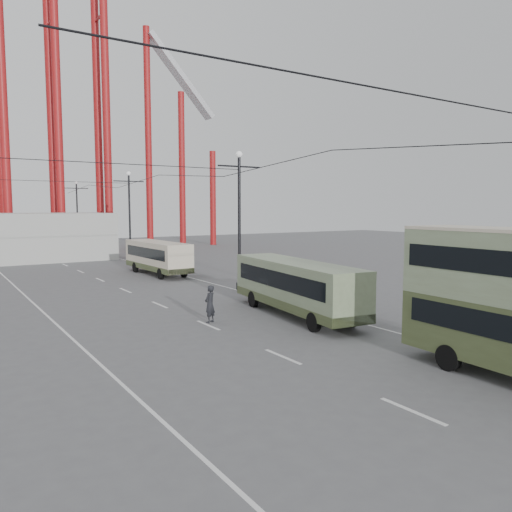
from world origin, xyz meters
TOP-DOWN VIEW (x-y plane):
  - ground at (0.00, 0.00)m, footprint 160.00×160.00m
  - road_markings at (-0.86, 19.70)m, footprint 12.52×120.00m
  - lamp_post_mid at (5.60, 18.00)m, footprint 3.20×0.44m
  - lamp_post_far at (5.60, 40.00)m, footprint 3.20×0.44m
  - lamp_post_distant at (5.60, 62.00)m, footprint 3.20×0.44m
  - roller_coaster at (-2.49, 56.89)m, footprint 52.95×5.00m
  - single_decker_green at (3.82, 9.45)m, footprint 3.55×10.15m
  - single_decker_cream at (3.94, 28.44)m, footprint 2.48×8.89m
  - pedestrian at (-0.65, 10.48)m, footprint 0.79×0.71m

SIDE VIEW (x-z plane):
  - ground at x=0.00m, z-range 0.00..0.00m
  - road_markings at x=-0.86m, z-range 0.00..0.01m
  - pedestrian at x=-0.65m, z-range 0.00..1.82m
  - single_decker_cream at x=3.94m, z-range 0.17..2.92m
  - single_decker_green at x=3.82m, z-range 0.18..2.99m
  - lamp_post_mid at x=5.60m, z-range 0.02..9.34m
  - lamp_post_far at x=5.60m, z-range 0.02..9.34m
  - lamp_post_distant at x=5.60m, z-range 0.02..9.34m
  - roller_coaster at x=-2.49m, z-range -4.82..50.66m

